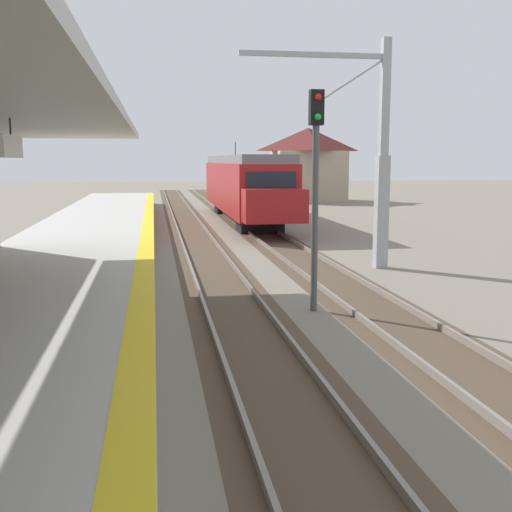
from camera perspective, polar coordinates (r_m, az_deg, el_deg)
The scene contains 7 objects.
station_platform at distance 13.81m, azimuth -19.62°, elevation -5.00°, with size 5.00×80.00×0.91m.
track_pair_nearest_platform at distance 17.67m, azimuth -2.99°, elevation -2.91°, with size 2.34×120.00×0.16m.
track_pair_middle at distance 18.34m, azimuth 7.64°, elevation -2.54°, with size 2.34×120.00×0.16m.
approaching_train at distance 37.17m, azimuth -1.08°, elevation 6.51°, with size 2.93×19.60×4.76m.
rail_signal_post at distance 14.84m, azimuth 5.42°, elevation 7.09°, with size 0.32×0.34×5.20m.
catenary_pylon_far_side at distance 21.25m, azimuth 10.69°, elevation 8.56°, with size 5.00×0.40×7.50m.
distant_trackside_house at distance 56.04m, azimuth 4.75°, elevation 8.41°, with size 6.60×5.28×6.40m.
Camera 1 is at (0.04, 2.79, 3.60)m, focal length 44.02 mm.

